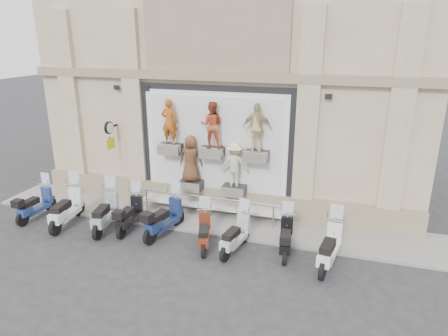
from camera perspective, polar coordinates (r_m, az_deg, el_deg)
The scene contains 15 objects.
ground at distance 12.34m, azimuth -5.64°, elevation -11.45°, with size 90.00×90.00×0.00m, color #2B2B2D.
sidewalk at distance 14.04m, azimuth -2.29°, elevation -7.27°, with size 16.00×2.20×0.08m, color gray.
building at distance 17.34m, azimuth 3.18°, elevation 17.99°, with size 14.00×8.60×12.00m, color #CBB394, non-canonical shape.
shop_vitrine at distance 13.78m, azimuth -1.27°, elevation 2.55°, with size 5.60×0.83×4.30m.
guard_rail at distance 13.78m, azimuth -2.45°, elevation -5.85°, with size 5.06×0.10×0.93m, color #9EA0A5, non-canonical shape.
clock_sign_bracket at distance 15.13m, azimuth -16.04°, elevation 5.02°, with size 0.10×0.80×1.02m.
scooter_a at distance 15.38m, azimuth -25.39°, elevation -3.94°, with size 0.53×1.83×1.49m, color navy, non-canonical shape.
scooter_b at distance 14.38m, azimuth -21.67°, elevation -4.50°, with size 0.61×2.08×1.69m, color silver, non-canonical shape.
scooter_c at distance 13.68m, azimuth -16.70°, elevation -5.22°, with size 0.59×2.03×1.65m, color gray, non-canonical shape.
scooter_d at distance 13.47m, azimuth -13.37°, elevation -5.64°, with size 0.54×1.84×1.49m, color black, non-canonical shape.
scooter_e at distance 12.88m, azimuth -8.58°, elevation -6.15°, with size 0.59×2.01×1.63m, color #16244D, non-canonical shape.
scooter_f at distance 12.11m, azimuth -2.88°, elevation -8.24°, with size 0.50×1.72×1.39m, color #5E2210, non-canonical shape.
scooter_g at distance 11.85m, azimuth 1.64°, elevation -8.67°, with size 0.53×1.80×1.47m, color #AFB1B6, non-canonical shape.
scooter_h at distance 11.89m, azimuth 8.89°, elevation -8.92°, with size 0.51×1.75×1.42m, color black, non-canonical shape.
scooter_i at distance 11.46m, azimuth 14.93°, elevation -9.93°, with size 0.58×1.98×1.61m, color white, non-canonical shape.
Camera 1 is at (4.33, -9.79, 6.13)m, focal length 32.00 mm.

